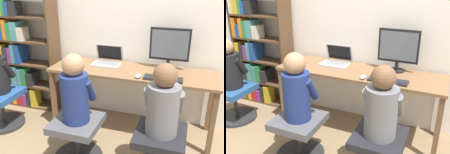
{
  "view_description": "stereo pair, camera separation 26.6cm",
  "coord_description": "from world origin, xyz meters",
  "views": [
    {
      "loc": [
        0.6,
        -2.26,
        1.7
      ],
      "look_at": [
        -0.17,
        0.09,
        0.71
      ],
      "focal_mm": 40.0,
      "sensor_mm": 36.0,
      "label": 1
    },
    {
      "loc": [
        0.85,
        -2.16,
        1.7
      ],
      "look_at": [
        -0.17,
        0.09,
        0.71
      ],
      "focal_mm": 40.0,
      "sensor_mm": 36.0,
      "label": 2
    }
  ],
  "objects": [
    {
      "name": "person_at_laptop",
      "position": [
        -0.36,
        -0.42,
        0.74
      ],
      "size": [
        0.31,
        0.29,
        0.65
      ],
      "color": "navy",
      "rests_on": "office_chair_right"
    },
    {
      "name": "person_at_monitor",
      "position": [
        0.43,
        -0.37,
        0.73
      ],
      "size": [
        0.34,
        0.3,
        0.63
      ],
      "color": "slate",
      "rests_on": "office_chair_left"
    },
    {
      "name": "office_chair_right",
      "position": [
        -0.36,
        -0.43,
        0.26
      ],
      "size": [
        0.49,
        0.49,
        0.44
      ],
      "color": "#262628",
      "rests_on": "ground_plane"
    },
    {
      "name": "keyboard",
      "position": [
        0.36,
        0.1,
        0.76
      ],
      "size": [
        0.39,
        0.13,
        0.03
      ],
      "color": "#232326",
      "rests_on": "desk"
    },
    {
      "name": "laptop",
      "position": [
        -0.33,
        0.39,
        0.79
      ],
      "size": [
        0.33,
        0.27,
        0.22
      ],
      "color": "#B7B7BC",
      "rests_on": "desk"
    },
    {
      "name": "bookshelf",
      "position": [
        -1.57,
        0.41,
        0.74
      ],
      "size": [
        0.84,
        0.27,
        1.57
      ],
      "color": "#513823",
      "rests_on": "ground_plane"
    },
    {
      "name": "desktop_monitor",
      "position": [
        0.37,
        0.44,
        0.99
      ],
      "size": [
        0.43,
        0.18,
        0.46
      ],
      "color": "black",
      "rests_on": "desk"
    },
    {
      "name": "desk",
      "position": [
        0.0,
        0.28,
        0.66
      ],
      "size": [
        1.84,
        0.56,
        0.75
      ],
      "color": "brown",
      "rests_on": "ground_plane"
    },
    {
      "name": "office_chair_side",
      "position": [
        -1.5,
        -0.14,
        0.26
      ],
      "size": [
        0.49,
        0.49,
        0.44
      ],
      "color": "#262628",
      "rests_on": "ground_plane"
    },
    {
      "name": "computer_mouse_by_keyboard",
      "position": [
        0.11,
        0.09,
        0.76
      ],
      "size": [
        0.06,
        0.11,
        0.03
      ],
      "color": "#99999E",
      "rests_on": "desk"
    },
    {
      "name": "wall_back",
      "position": [
        0.0,
        0.62,
        1.3
      ],
      "size": [
        10.0,
        0.05,
        2.6
      ],
      "color": "white",
      "rests_on": "ground_plane"
    },
    {
      "name": "office_chair_left",
      "position": [
        0.43,
        -0.38,
        0.26
      ],
      "size": [
        0.49,
        0.49,
        0.44
      ],
      "color": "#262628",
      "rests_on": "ground_plane"
    },
    {
      "name": "ground_plane",
      "position": [
        0.0,
        0.0,
        0.0
      ],
      "size": [
        14.0,
        14.0,
        0.0
      ],
      "primitive_type": "plane",
      "color": "#846B4C"
    }
  ]
}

